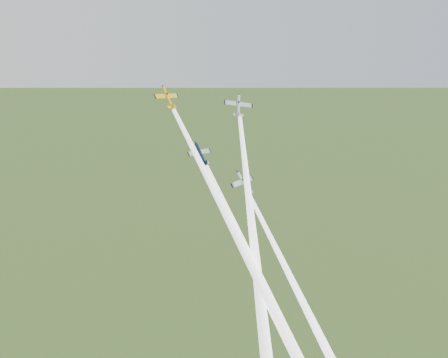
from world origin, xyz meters
TOP-DOWN VIEW (x-y plane):
  - plane_yellow at (-10.38, 1.82)m, footprint 7.84×7.06m
  - smoke_trail_yellow at (-3.14, -21.83)m, footprint 16.73×46.56m
  - plane_navy at (-4.71, -3.25)m, footprint 7.78×6.69m
  - smoke_trail_navy at (0.19, -22.10)m, footprint 12.13×36.85m
  - plane_silver_right at (7.61, 0.21)m, footprint 9.19×7.16m
  - smoke_trail_silver_right at (-0.09, -19.58)m, footprint 17.46×39.08m
  - plane_silver_low at (4.69, -7.23)m, footprint 8.91×7.12m
  - smoke_trail_silver_low at (10.90, -29.26)m, footprint 14.72×43.26m

SIDE VIEW (x-z plane):
  - smoke_trail_silver_low at x=10.90m, z-range 32.62..88.88m
  - smoke_trail_navy at x=0.19m, z-range 49.06..96.45m
  - smoke_trail_yellow at x=-3.14m, z-range 48.22..109.28m
  - smoke_trail_silver_right at x=-0.09m, z-range 54.29..106.24m
  - plane_silver_low at x=4.69m, z-range 87.04..94.05m
  - plane_navy at x=-4.71m, z-range 94.91..101.33m
  - plane_silver_right at x=7.61m, z-range 104.24..111.57m
  - plane_yellow at x=-10.38m, z-range 107.58..114.31m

